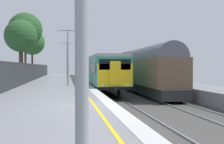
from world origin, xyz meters
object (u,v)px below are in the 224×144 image
at_px(signal_gantry, 83,57).
at_px(platform_lamp_mid, 68,52).
at_px(commuter_train_at_platform, 92,69).
at_px(speed_limit_sign, 82,65).
at_px(background_tree_left, 20,37).
at_px(background_tree_centre, 25,30).
at_px(platform_lamp_far, 67,57).
at_px(freight_train_adjacent_track, 130,69).
at_px(background_tree_right, 32,43).

bearing_deg(signal_gantry, platform_lamp_mid, -99.82).
distance_m(commuter_train_at_platform, speed_limit_sign, 8.97).
height_order(commuter_train_at_platform, background_tree_left, background_tree_left).
xyz_separation_m(signal_gantry, background_tree_centre, (-7.66, 3.59, 3.67)).
height_order(platform_lamp_far, background_tree_centre, background_tree_centre).
bearing_deg(background_tree_centre, background_tree_left, -84.96).
relative_size(speed_limit_sign, platform_lamp_far, 0.52).
bearing_deg(background_tree_left, background_tree_centre, 95.04).
xyz_separation_m(freight_train_adjacent_track, speed_limit_sign, (-5.85, -1.67, 0.42)).
bearing_deg(background_tree_right, commuter_train_at_platform, -47.98).
xyz_separation_m(signal_gantry, platform_lamp_far, (-1.99, 10.81, 0.41)).
height_order(commuter_train_at_platform, background_tree_right, background_tree_right).
height_order(signal_gantry, background_tree_right, background_tree_right).
bearing_deg(signal_gantry, background_tree_centre, 154.87).
height_order(background_tree_centre, background_tree_right, background_tree_centre).
distance_m(speed_limit_sign, background_tree_right, 21.16).
bearing_deg(platform_lamp_far, commuter_train_at_platform, -62.40).
bearing_deg(signal_gantry, platform_lamp_far, 100.45).
height_order(platform_lamp_mid, background_tree_centre, background_tree_centre).
bearing_deg(platform_lamp_mid, background_tree_right, 102.99).
relative_size(signal_gantry, background_tree_right, 0.58).
height_order(speed_limit_sign, background_tree_left, background_tree_left).
bearing_deg(platform_lamp_mid, background_tree_centre, 110.55).
bearing_deg(signal_gantry, background_tree_right, 118.62).
distance_m(commuter_train_at_platform, platform_lamp_mid, 16.18).
bearing_deg(freight_train_adjacent_track, speed_limit_sign, -164.04).
relative_size(freight_train_adjacent_track, background_tree_centre, 3.36).
xyz_separation_m(speed_limit_sign, background_tree_right, (-7.67, 19.33, 3.90)).
relative_size(commuter_train_at_platform, speed_limit_sign, 13.79).
distance_m(background_tree_centre, background_tree_right, 11.21).
height_order(freight_train_adjacent_track, background_tree_right, background_tree_right).
height_order(commuter_train_at_platform, background_tree_centre, background_tree_centre).
bearing_deg(background_tree_centre, signal_gantry, -25.13).
distance_m(signal_gantry, background_tree_centre, 9.22).
distance_m(speed_limit_sign, platform_lamp_mid, 7.22).
relative_size(commuter_train_at_platform, background_tree_centre, 4.47).
xyz_separation_m(signal_gantry, background_tree_left, (-6.75, -6.72, 1.71)).
relative_size(signal_gantry, background_tree_left, 0.73).
distance_m(platform_lamp_mid, background_tree_right, 27.12).
xyz_separation_m(signal_gantry, platform_lamp_mid, (-1.99, -11.52, 0.01)).
bearing_deg(commuter_train_at_platform, background_tree_left, -126.92).
xyz_separation_m(commuter_train_at_platform, platform_lamp_far, (-3.46, 6.61, 2.08)).
distance_m(platform_lamp_mid, platform_lamp_far, 22.33).
bearing_deg(signal_gantry, speed_limit_sign, -94.81).
distance_m(freight_train_adjacent_track, platform_lamp_far, 15.72).
xyz_separation_m(freight_train_adjacent_track, platform_lamp_mid, (-7.46, -8.63, 1.51)).
xyz_separation_m(platform_lamp_mid, background_tree_right, (-6.06, 26.28, 2.81)).
relative_size(freight_train_adjacent_track, signal_gantry, 6.48).
height_order(speed_limit_sign, platform_lamp_mid, platform_lamp_mid).
bearing_deg(background_tree_left, commuter_train_at_platform, 53.08).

